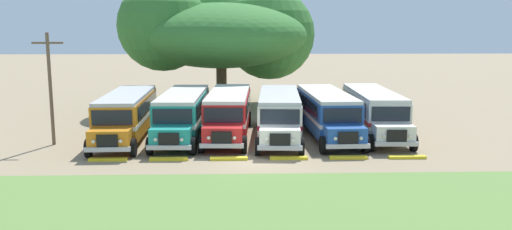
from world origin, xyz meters
TOP-DOWN VIEW (x-y plane):
  - ground_plane at (0.00, 0.00)m, footprint 220.00×220.00m
  - foreground_grass_strip at (0.00, -6.98)m, footprint 80.00×8.87m
  - parked_bus_slot_0 at (-8.14, 5.91)m, footprint 2.95×10.87m
  - parked_bus_slot_1 at (-4.64, 6.25)m, footprint 2.94×10.87m
  - parked_bus_slot_2 at (-1.72, 6.56)m, footprint 3.13×10.90m
  - parked_bus_slot_3 at (1.51, 5.94)m, footprint 3.30×10.93m
  - parked_bus_slot_4 at (4.62, 6.24)m, footprint 3.01×10.88m
  - parked_bus_slot_5 at (7.78, 6.70)m, footprint 2.96×10.88m
  - curb_wheelstop_0 at (-7.96, 0.14)m, footprint 2.00×0.36m
  - curb_wheelstop_1 at (-4.78, 0.14)m, footprint 2.00×0.36m
  - curb_wheelstop_2 at (-1.59, 0.14)m, footprint 2.00×0.36m
  - curb_wheelstop_3 at (1.59, 0.14)m, footprint 2.00×0.36m
  - curb_wheelstop_4 at (4.78, 0.14)m, footprint 2.00×0.36m
  - curb_wheelstop_5 at (7.96, 0.14)m, footprint 2.00×0.36m
  - broad_shade_tree at (-2.46, 19.52)m, footprint 16.90×14.49m
  - utility_pole at (-12.15, 4.15)m, footprint 1.80×0.20m

SIDE VIEW (x-z plane):
  - ground_plane at x=0.00m, z-range 0.00..0.00m
  - foreground_grass_strip at x=0.00m, z-range 0.00..0.01m
  - curb_wheelstop_0 at x=-7.96m, z-range 0.00..0.15m
  - curb_wheelstop_1 at x=-4.78m, z-range 0.00..0.15m
  - curb_wheelstop_2 at x=-1.59m, z-range 0.00..0.15m
  - curb_wheelstop_3 at x=1.59m, z-range 0.00..0.15m
  - curb_wheelstop_4 at x=4.78m, z-range 0.00..0.15m
  - curb_wheelstop_5 at x=7.96m, z-range 0.00..0.15m
  - parked_bus_slot_0 at x=-8.14m, z-range 0.17..2.99m
  - parked_bus_slot_1 at x=-4.64m, z-range 0.17..2.99m
  - parked_bus_slot_2 at x=-1.72m, z-range 0.17..2.99m
  - parked_bus_slot_3 at x=1.51m, z-range 0.17..2.99m
  - parked_bus_slot_4 at x=4.62m, z-range 0.17..2.99m
  - parked_bus_slot_5 at x=7.78m, z-range 0.17..2.99m
  - utility_pole at x=-12.15m, z-range 0.24..6.89m
  - broad_shade_tree at x=-2.46m, z-range 1.06..11.86m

